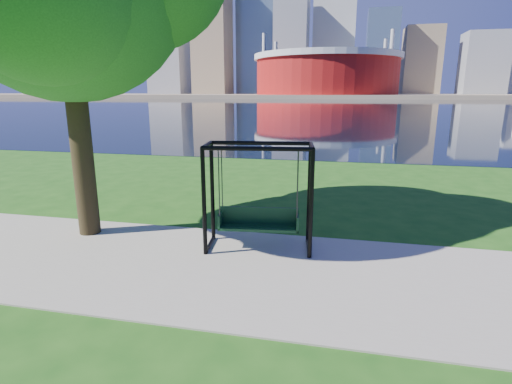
% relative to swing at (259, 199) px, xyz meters
% --- Properties ---
extents(ground, '(900.00, 900.00, 0.00)m').
position_rel_swing_xyz_m(ground, '(0.00, -0.63, -1.08)').
color(ground, '#1E5114').
rests_on(ground, ground).
extents(path, '(120.00, 4.00, 0.03)m').
position_rel_swing_xyz_m(path, '(0.00, -1.13, -1.06)').
color(path, '#9E937F').
rests_on(path, ground).
extents(river, '(900.00, 180.00, 0.02)m').
position_rel_swing_xyz_m(river, '(0.00, 101.37, -1.07)').
color(river, black).
rests_on(river, ground).
extents(far_bank, '(900.00, 228.00, 2.00)m').
position_rel_swing_xyz_m(far_bank, '(0.00, 305.37, -0.08)').
color(far_bank, '#937F60').
rests_on(far_bank, ground).
extents(stadium, '(83.00, 83.00, 32.00)m').
position_rel_swing_xyz_m(stadium, '(-10.00, 234.37, 13.15)').
color(stadium, maroon).
rests_on(stadium, far_bank).
extents(skyline, '(392.00, 66.00, 96.50)m').
position_rel_swing_xyz_m(skyline, '(-4.26, 318.77, 34.81)').
color(skyline, gray).
rests_on(skyline, far_bank).
extents(swing, '(2.28, 1.21, 2.23)m').
position_rel_swing_xyz_m(swing, '(0.00, 0.00, 0.00)').
color(swing, black).
rests_on(swing, ground).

